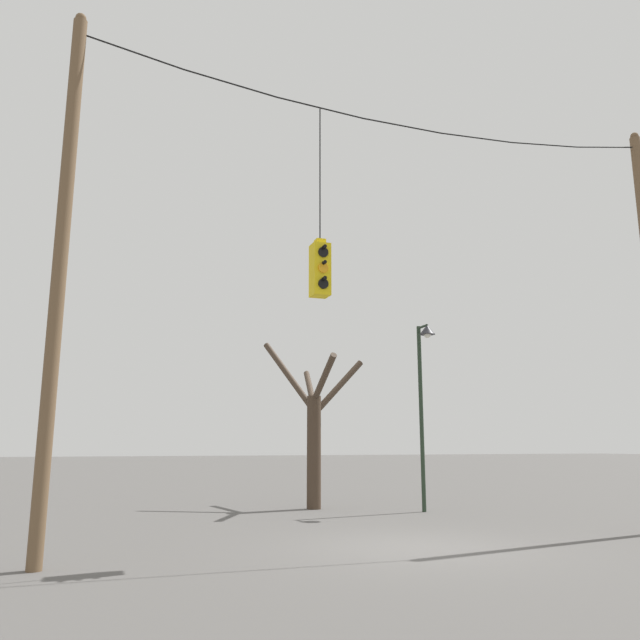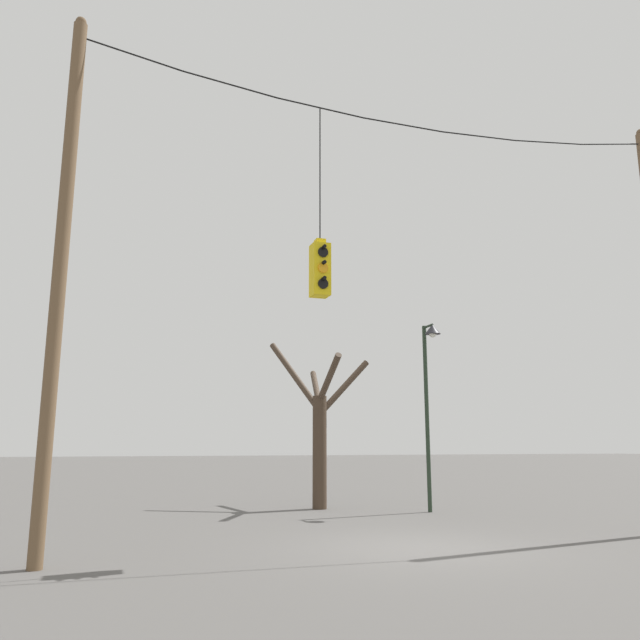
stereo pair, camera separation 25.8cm
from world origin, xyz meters
TOP-DOWN VIEW (x-y plane):
  - ground_plane at (0.00, 0.00)m, footprint 200.00×200.00m
  - utility_pole_left at (-6.48, -0.00)m, footprint 0.24×0.24m
  - span_wire at (0.00, -0.00)m, footprint 12.97×0.03m
  - traffic_light_over_intersection at (-1.88, -0.01)m, footprint 0.34×0.46m
  - street_lamp at (3.27, 5.28)m, footprint 0.47×0.81m
  - bare_tree at (0.61, 7.53)m, footprint 2.93×4.19m

SIDE VIEW (x-z plane):
  - ground_plane at x=0.00m, z-range 0.00..0.00m
  - bare_tree at x=0.61m, z-range -0.12..5.10m
  - street_lamp at x=3.27m, z-range 1.20..6.58m
  - utility_pole_left at x=-6.48m, z-range -0.01..9.53m
  - traffic_light_over_intersection at x=-1.88m, z-range 3.24..7.16m
  - span_wire at x=0.00m, z-range 8.41..9.06m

